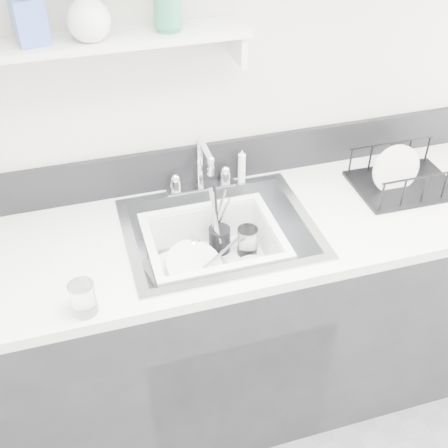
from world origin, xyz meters
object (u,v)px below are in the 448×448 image
object	(u,v)px
dish_rack	(406,172)
counter_run	(220,321)
wash_tub	(214,253)
sink	(220,249)

from	to	relation	value
dish_rack	counter_run	bearing A→B (deg)	-174.81
wash_tub	dish_rack	size ratio (longest dim) A/B	1.22
counter_run	dish_rack	world-z (taller)	dish_rack
counter_run	sink	world-z (taller)	sink
sink	wash_tub	distance (m)	0.04
counter_run	sink	size ratio (longest dim) A/B	5.00
wash_tub	dish_rack	bearing A→B (deg)	5.81
sink	wash_tub	world-z (taller)	sink
wash_tub	dish_rack	distance (m)	0.78
wash_tub	counter_run	bearing A→B (deg)	39.27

